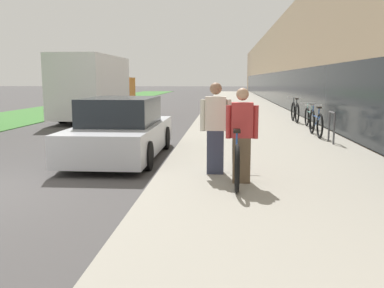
% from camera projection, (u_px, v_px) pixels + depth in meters
% --- Properties ---
extents(sidewalk_slab, '(4.74, 70.00, 0.15)m').
position_uv_depth(sidewalk_slab, '(243.00, 108.00, 26.93)').
color(sidewalk_slab, gray).
rests_on(sidewalk_slab, ground).
extents(storefront_facade, '(10.01, 70.00, 5.89)m').
position_uv_depth(storefront_facade, '(333.00, 65.00, 33.83)').
color(storefront_facade, tan).
rests_on(storefront_facade, ground).
extents(lawn_strip, '(4.57, 70.00, 0.03)m').
position_uv_depth(lawn_strip, '(88.00, 104.00, 31.74)').
color(lawn_strip, '#3D7533').
rests_on(lawn_strip, ground).
extents(tandem_bicycle, '(0.52, 2.78, 0.93)m').
position_uv_depth(tandem_bicycle, '(235.00, 155.00, 7.41)').
color(tandem_bicycle, black).
rests_on(tandem_bicycle, sidewalk_slab).
extents(person_rider, '(0.53, 0.21, 1.56)m').
position_uv_depth(person_rider, '(242.00, 136.00, 6.99)').
color(person_rider, brown).
rests_on(person_rider, sidewalk_slab).
extents(person_bystander, '(0.56, 0.22, 1.64)m').
position_uv_depth(person_bystander, '(215.00, 128.00, 7.67)').
color(person_bystander, '#33384C').
rests_on(person_bystander, sidewalk_slab).
extents(bike_rack_hoop, '(0.05, 0.60, 0.84)m').
position_uv_depth(bike_rack_hoop, '(332.00, 124.00, 11.45)').
color(bike_rack_hoop, '#4C4C51').
rests_on(bike_rack_hoop, sidewalk_slab).
extents(cruiser_bike_nearest, '(0.52, 1.84, 0.91)m').
position_uv_depth(cruiser_bike_nearest, '(316.00, 123.00, 12.90)').
color(cruiser_bike_nearest, black).
rests_on(cruiser_bike_nearest, sidewalk_slab).
extents(cruiser_bike_middle, '(0.52, 1.64, 0.86)m').
position_uv_depth(cruiser_bike_middle, '(310.00, 117.00, 15.16)').
color(cruiser_bike_middle, black).
rests_on(cruiser_bike_middle, sidewalk_slab).
extents(cruiser_bike_farthest, '(0.52, 1.77, 0.97)m').
position_uv_depth(cruiser_bike_farthest, '(295.00, 112.00, 17.21)').
color(cruiser_bike_farthest, black).
rests_on(cruiser_bike_farthest, sidewalk_slab).
extents(parked_sedan_curbside, '(1.88, 4.47, 1.42)m').
position_uv_depth(parked_sedan_curbside, '(121.00, 131.00, 10.05)').
color(parked_sedan_curbside, silver).
rests_on(parked_sedan_curbside, ground).
extents(moving_truck, '(2.18, 7.54, 2.87)m').
position_uv_depth(moving_truck, '(96.00, 88.00, 19.67)').
color(moving_truck, orange).
rests_on(moving_truck, ground).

